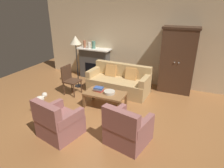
% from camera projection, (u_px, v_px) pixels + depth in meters
% --- Properties ---
extents(ground_plane, '(9.60, 9.60, 0.00)m').
position_uv_depth(ground_plane, '(106.00, 115.00, 5.01)').
color(ground_plane, '#9E6638').
extents(back_wall, '(7.20, 0.10, 2.80)m').
position_uv_depth(back_wall, '(137.00, 43.00, 6.62)').
color(back_wall, beige).
rests_on(back_wall, ground).
extents(fireplace, '(1.26, 0.48, 1.12)m').
position_uv_depth(fireplace, '(95.00, 63.00, 7.30)').
color(fireplace, '#4C4947').
rests_on(fireplace, ground).
extents(armoire, '(1.06, 0.57, 2.02)m').
position_uv_depth(armoire, '(178.00, 61.00, 5.97)').
color(armoire, '#472D1E').
rests_on(armoire, ground).
extents(couch, '(1.96, 0.94, 0.86)m').
position_uv_depth(couch, '(119.00, 82.00, 6.20)').
color(couch, tan).
rests_on(couch, ground).
extents(coffee_table, '(1.10, 0.60, 0.42)m').
position_uv_depth(coffee_table, '(105.00, 95.00, 5.26)').
color(coffee_table, olive).
rests_on(coffee_table, ground).
extents(fruit_bowl, '(0.30, 0.30, 0.07)m').
position_uv_depth(fruit_bowl, '(109.00, 92.00, 5.18)').
color(fruit_bowl, beige).
rests_on(fruit_bowl, coffee_table).
extents(book_stack, '(0.26, 0.20, 0.11)m').
position_uv_depth(book_stack, '(99.00, 89.00, 5.32)').
color(book_stack, '#B73833').
rests_on(book_stack, coffee_table).
extents(mantel_vase_terracotta, '(0.10, 0.10, 0.26)m').
position_uv_depth(mantel_vase_terracotta, '(85.00, 44.00, 7.16)').
color(mantel_vase_terracotta, '#A86042').
rests_on(mantel_vase_terracotta, fireplace).
extents(mantel_vase_cream, '(0.13, 0.13, 0.21)m').
position_uv_depth(mantel_vase_cream, '(89.00, 45.00, 7.09)').
color(mantel_vase_cream, beige).
rests_on(mantel_vase_cream, fireplace).
extents(mantel_vase_jade, '(0.13, 0.13, 0.26)m').
position_uv_depth(mantel_vase_jade, '(94.00, 45.00, 7.02)').
color(mantel_vase_jade, slate).
rests_on(mantel_vase_jade, fireplace).
extents(armchair_near_left, '(0.91, 0.92, 0.88)m').
position_uv_depth(armchair_near_left, '(58.00, 123.00, 4.11)').
color(armchair_near_left, '#935B56').
rests_on(armchair_near_left, ground).
extents(armchair_near_right, '(0.91, 0.92, 0.88)m').
position_uv_depth(armchair_near_right, '(127.00, 130.00, 3.89)').
color(armchair_near_right, '#935B56').
rests_on(armchair_near_right, ground).
extents(side_chair_wooden, '(0.47, 0.47, 0.90)m').
position_uv_depth(side_chair_wooden, '(70.00, 78.00, 5.99)').
color(side_chair_wooden, '#472D1E').
rests_on(side_chair_wooden, ground).
extents(floor_lamp, '(0.36, 0.36, 1.71)m').
position_uv_depth(floor_lamp, '(76.00, 43.00, 6.13)').
color(floor_lamp, black).
rests_on(floor_lamp, ground).
extents(dog, '(0.21, 0.57, 0.39)m').
position_uv_depth(dog, '(39.00, 100.00, 5.22)').
color(dog, beige).
rests_on(dog, ground).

